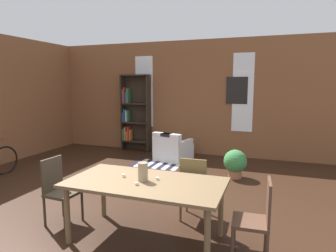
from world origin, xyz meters
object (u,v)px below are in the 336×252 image
object	(u,v)px
dining_table	(146,187)
armchair_white	(172,150)
dining_chair_head_left	(59,188)
dining_chair_far_right	(195,187)
bookshelf_tall	(134,113)
dining_chair_head_right	(257,218)
potted_plant_by_shelf	(235,163)
vase_on_table	(143,172)

from	to	relation	value
dining_table	armchair_white	bearing A→B (deg)	104.14
dining_table	dining_chair_head_left	xyz separation A→B (m)	(-1.36, 0.00, -0.19)
dining_table	dining_chair_far_right	xyz separation A→B (m)	(0.45, 0.74, -0.19)
bookshelf_tall	armchair_white	bearing A→B (deg)	-25.96
dining_table	bookshelf_tall	world-z (taller)	bookshelf_tall
dining_chair_far_right	dining_chair_head_left	bearing A→B (deg)	-157.87
dining_chair_head_right	dining_chair_head_left	world-z (taller)	same
bookshelf_tall	dining_chair_far_right	bearing A→B (deg)	-53.24
bookshelf_tall	dining_table	bearing A→B (deg)	-61.97
potted_plant_by_shelf	vase_on_table	bearing A→B (deg)	-105.05
dining_table	bookshelf_tall	distance (m)	5.28
dining_table	vase_on_table	distance (m)	0.20
dining_chair_far_right	potted_plant_by_shelf	xyz separation A→B (m)	(0.31, 2.21, -0.18)
bookshelf_tall	potted_plant_by_shelf	bearing A→B (deg)	-27.66
dining_chair_head_left	dining_chair_far_right	distance (m)	1.95
dining_chair_far_right	potted_plant_by_shelf	size ratio (longest dim) A/B	1.56
dining_chair_head_right	armchair_white	distance (m)	4.57
dining_table	bookshelf_tall	xyz separation A→B (m)	(-2.47, 4.64, 0.43)
dining_table	vase_on_table	world-z (taller)	vase_on_table
dining_chair_far_right	potted_plant_by_shelf	bearing A→B (deg)	81.94
dining_chair_head_right	potted_plant_by_shelf	size ratio (longest dim) A/B	1.56
dining_chair_head_right	bookshelf_tall	size ratio (longest dim) A/B	0.42
dining_table	dining_chair_head_right	bearing A→B (deg)	0.20
dining_chair_head_left	armchair_white	xyz separation A→B (m)	(0.37, 3.92, -0.23)
dining_chair_head_left	vase_on_table	bearing A→B (deg)	-0.18
dining_chair_head_right	dining_chair_far_right	distance (m)	1.17
vase_on_table	dining_chair_head_right	xyz separation A→B (m)	(1.39, 0.00, -0.38)
dining_chair_head_right	potted_plant_by_shelf	xyz separation A→B (m)	(-0.60, 2.95, -0.18)
dining_table	potted_plant_by_shelf	xyz separation A→B (m)	(0.76, 2.95, -0.37)
potted_plant_by_shelf	dining_chair_head_right	bearing A→B (deg)	-78.48
dining_table	vase_on_table	size ratio (longest dim) A/B	8.35
bookshelf_tall	vase_on_table	bearing A→B (deg)	-62.31
dining_chair_head_right	bookshelf_tall	distance (m)	6.05
dining_table	dining_chair_head_left	size ratio (longest dim) A/B	2.08
armchair_white	dining_chair_far_right	bearing A→B (deg)	-65.76
bookshelf_tall	dining_chair_head_right	bearing A→B (deg)	-50.45
dining_chair_head_left	bookshelf_tall	distance (m)	4.81
dining_table	dining_chair_head_left	world-z (taller)	dining_chair_head_left
vase_on_table	bookshelf_tall	size ratio (longest dim) A/B	0.10
dining_table	bookshelf_tall	size ratio (longest dim) A/B	0.87
dining_table	potted_plant_by_shelf	bearing A→B (deg)	75.58
vase_on_table	bookshelf_tall	distance (m)	5.25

